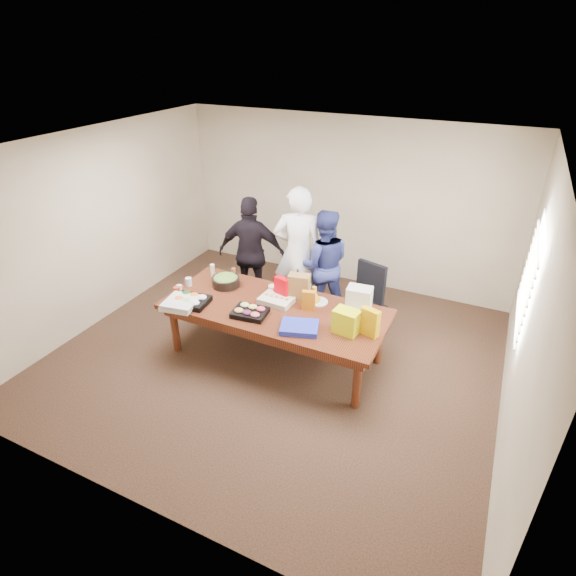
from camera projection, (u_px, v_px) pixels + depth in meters
The scene contains 39 objects.
floor at pixel (275, 356), 6.12m from camera, with size 5.50×5.00×0.02m, color #47301E.
ceiling at pixel (272, 147), 4.81m from camera, with size 5.50×5.00×0.02m, color white.
wall_back at pixel (344, 203), 7.44m from camera, with size 5.50×0.04×2.70m, color beige.
wall_front at pixel (124, 394), 3.49m from camera, with size 5.50×0.04×2.70m, color beige.
wall_left at pixel (100, 227), 6.50m from camera, with size 0.04×5.00×2.70m, color beige.
wall_right at pixel (529, 318), 4.43m from camera, with size 0.04×5.00×2.70m, color beige.
window_panel at pixel (530, 277), 4.84m from camera, with size 0.03×1.40×1.10m, color white.
window_blinds at pixel (526, 277), 4.86m from camera, with size 0.04×1.36×1.00m, color beige.
conference_table at pixel (275, 332), 5.94m from camera, with size 2.80×1.20×0.75m, color #4C1C0F.
office_chair at pixel (365, 306), 6.24m from camera, with size 0.52×0.52×1.02m, color black.
person_center at pixel (298, 252), 6.65m from camera, with size 0.71×0.47×1.96m, color white.
person_right at pixel (323, 264), 6.67m from camera, with size 0.80×0.62×1.64m, color navy.
person_left at pixel (252, 253), 6.89m from camera, with size 1.01×0.42×1.73m, color black.
veggie_tray at pixel (191, 301), 5.82m from camera, with size 0.44×0.34×0.07m, color black.
fruit_tray at pixel (250, 313), 5.59m from camera, with size 0.41×0.32×0.06m, color black.
sheet_cake at pixel (277, 300), 5.84m from camera, with size 0.41×0.31×0.07m, color beige.
salad_bowl at pixel (226, 281), 6.23m from camera, with size 0.38×0.38×0.12m, color black.
chip_bag_blue at pixel (299, 327), 5.30m from camera, with size 0.43×0.32×0.06m, color #2431CA.
chip_bag_red at pixel (282, 288), 5.88m from camera, with size 0.20×0.08×0.30m, color #CA000C.
chip_bag_yellow at pixel (370, 322), 5.16m from camera, with size 0.22×0.09×0.33m, color #E1AA04.
chip_bag_orange at pixel (309, 300), 5.66m from camera, with size 0.16×0.07×0.25m, color #C26E10.
mayo_jar at pixel (307, 289), 6.00m from camera, with size 0.10×0.10×0.16m, color silver.
mustard_bottle at pixel (314, 293), 5.92m from camera, with size 0.06×0.06×0.16m, color orange.
dressing_bottle at pixel (234, 275), 6.33m from camera, with size 0.06×0.06×0.19m, color brown.
ranch_bottle at pixel (213, 270), 6.44m from camera, with size 0.06×0.06×0.19m, color #FCE5C5.
banana_bunch at pixel (310, 299), 5.86m from camera, with size 0.24×0.14×0.08m, color yellow.
bread_loaf at pixel (285, 291), 6.00m from camera, with size 0.28×0.12×0.11m, color brown.
kraft_bag at pixel (299, 287), 5.84m from camera, with size 0.27×0.15×0.35m, color olive.
red_cup at pixel (177, 291), 6.01m from camera, with size 0.08×0.08×0.11m, color #B03211.
clear_cup_a at pixel (179, 289), 6.06m from camera, with size 0.08×0.08×0.11m, color silver.
clear_cup_b at pixel (189, 282), 6.22m from camera, with size 0.09×0.09×0.12m, color silver.
pizza_box_lower at pixel (180, 304), 5.77m from camera, with size 0.39×0.39×0.05m, color white.
pizza_box_upper at pixel (181, 302), 5.74m from camera, with size 0.39×0.39×0.05m, color silver.
plate_a at pixel (356, 315), 5.57m from camera, with size 0.28×0.28×0.02m, color silver.
plate_b at pixel (318, 302), 5.86m from camera, with size 0.25×0.25×0.02m, color white.
dip_bowl_a at pixel (311, 297), 5.90m from camera, with size 0.16×0.16×0.06m, color beige.
dip_bowl_b at pixel (273, 288), 6.14m from camera, with size 0.14×0.14×0.05m, color beige.
grocery_bag_white at pixel (359, 299), 5.61m from camera, with size 0.30×0.21×0.32m, color silver.
grocery_bag_yellow at pixel (346, 321), 5.21m from camera, with size 0.29×0.20×0.29m, color #E5F40C.
Camera 1 is at (2.27, -4.37, 3.74)m, focal length 28.80 mm.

